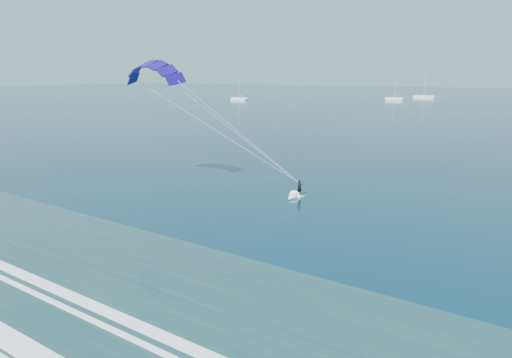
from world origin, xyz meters
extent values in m
cube|color=#1E423F|center=(0.00, 8.00, 0.01)|extent=(600.00, 22.00, 0.03)
cube|color=white|center=(0.00, 9.50, 0.04)|extent=(600.00, 0.70, 0.07)
cube|color=#91B915|center=(2.48, 34.49, 0.03)|extent=(1.22, 0.39, 0.07)
imported|color=black|center=(2.48, 34.49, 0.82)|extent=(0.52, 0.63, 1.50)
cone|color=white|center=(2.33, 33.19, 0.08)|extent=(1.31, 1.74, 1.10)
cube|color=white|center=(-102.87, 168.47, 0.60)|extent=(8.04, 2.40, 1.20)
cylinder|color=silver|center=(-102.87, 168.47, 6.11)|extent=(0.18, 0.18, 9.83)
cylinder|color=silver|center=(-101.67, 168.47, 2.00)|extent=(2.60, 0.12, 0.12)
cube|color=white|center=(-43.53, 207.85, 0.60)|extent=(7.53, 2.40, 1.20)
cylinder|color=silver|center=(-43.53, 207.85, 5.85)|extent=(0.18, 0.18, 9.31)
cylinder|color=silver|center=(-42.33, 207.85, 2.00)|extent=(2.60, 0.12, 0.12)
cube|color=white|center=(-37.89, 237.16, 0.60)|extent=(9.93, 2.40, 1.20)
cylinder|color=silver|center=(-37.89, 237.16, 7.21)|extent=(0.18, 0.18, 12.02)
cylinder|color=silver|center=(-36.69, 237.16, 2.00)|extent=(2.60, 0.12, 0.12)
camera|label=1|loc=(23.05, -3.34, 11.53)|focal=32.00mm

